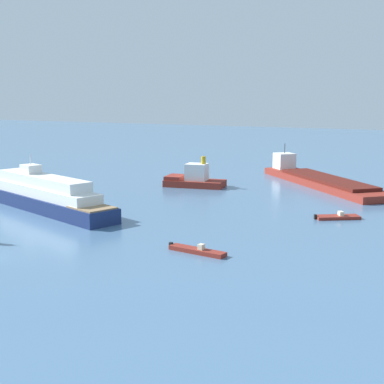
% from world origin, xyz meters
% --- Properties ---
extents(white_riverboat, '(25.81, 12.91, 6.88)m').
position_xyz_m(white_riverboat, '(-8.75, 19.79, 1.89)').
color(white_riverboat, navy).
rests_on(white_riverboat, ground).
extents(tugboat, '(9.82, 5.64, 4.83)m').
position_xyz_m(tugboat, '(0.36, 44.33, 1.21)').
color(tugboat, maroon).
rests_on(tugboat, ground).
extents(fishing_skiff, '(5.26, 4.15, 0.86)m').
position_xyz_m(fishing_skiff, '(25.57, 30.69, 0.21)').
color(fishing_skiff, maroon).
rests_on(fishing_skiff, ground).
extents(small_motorboat, '(6.09, 2.01, 0.91)m').
position_xyz_m(small_motorboat, '(16.81, 10.45, 0.23)').
color(small_motorboat, maroon).
rests_on(small_motorboat, ground).
extents(cargo_barge, '(25.34, 26.79, 5.64)m').
position_xyz_m(cargo_barge, '(17.83, 54.39, 0.87)').
color(cargo_barge, maroon).
rests_on(cargo_barge, ground).
extents(channel_buoy_red, '(0.70, 0.70, 1.90)m').
position_xyz_m(channel_buoy_red, '(-25.73, 38.89, 0.81)').
color(channel_buoy_red, red).
rests_on(channel_buoy_red, ground).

